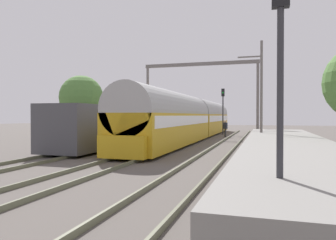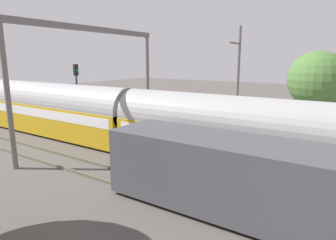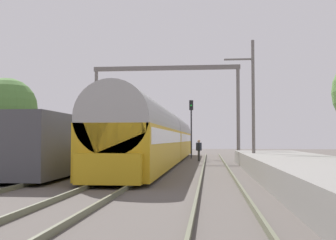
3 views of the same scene
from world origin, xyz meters
name	(u,v)px [view 1 (image 1 of 3)]	position (x,y,z in m)	size (l,w,h in m)	color
ground	(140,156)	(0.00, 0.00, 0.00)	(120.00, 120.00, 0.00)	#57504B
track_far_west	(77,152)	(-3.91, 0.00, 0.08)	(1.52, 60.00, 0.16)	#62644C
track_west	(140,155)	(0.00, 0.00, 0.08)	(1.52, 60.00, 0.16)	#62644C
track_east	(211,157)	(3.91, 0.00, 0.08)	(1.52, 60.00, 0.16)	#62644C
platform	(288,148)	(7.73, 2.00, 0.45)	(4.40, 28.00, 0.90)	gray
passenger_train	(194,118)	(0.00, 14.10, 1.97)	(2.93, 32.85, 3.82)	gold
freight_car	(111,126)	(-3.91, 4.31, 1.47)	(2.80, 13.00, 2.70)	#47474C
person_crossing	(225,127)	(2.72, 16.77, 1.03)	(0.47, 0.43, 1.73)	#303030
railway_signal_near	(280,58)	(6.82, -9.13, 3.43)	(0.36, 0.30, 5.39)	#2D2D33
railway_signal_far	(223,105)	(1.92, 21.39, 3.41)	(0.36, 0.30, 5.36)	#2D2D33
catenary_gantry	(200,84)	(0.00, 17.23, 5.61)	(12.22, 0.28, 7.86)	slate
catenary_pole_east_mid	(261,91)	(6.26, 9.50, 4.15)	(1.90, 0.20, 8.00)	slate
tree_west_background	(81,97)	(-11.29, 12.35, 4.06)	(4.42, 4.42, 6.29)	#4C3826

